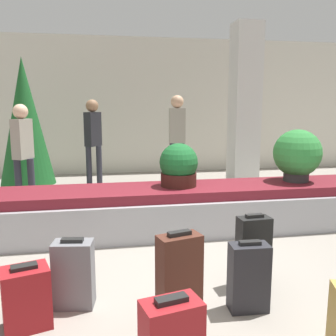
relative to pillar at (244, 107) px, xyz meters
name	(u,v)px	position (x,y,z in m)	size (l,w,h in m)	color
ground_plane	(198,285)	(-1.99, -4.01, -1.60)	(18.00, 18.00, 0.00)	gray
back_wall	(135,106)	(-1.99, 1.94, 0.00)	(18.00, 0.06, 3.20)	beige
carousel	(168,210)	(-1.99, -2.46, -1.32)	(8.02, 0.97, 0.59)	#9E9EA3
pillar	(244,107)	(0.00, 0.00, 0.00)	(0.52, 0.52, 3.20)	silver
suitcase_1	(249,277)	(-1.69, -4.48, -1.32)	(0.32, 0.20, 0.58)	#232328
suitcase_2	(253,251)	(-1.49, -4.09, -1.27)	(0.30, 0.18, 0.68)	black
suitcase_4	(74,274)	(-3.08, -4.17, -1.32)	(0.34, 0.24, 0.58)	slate
suitcase_5	(26,298)	(-3.41, -4.41, -1.37)	(0.39, 0.34, 0.49)	maroon
suitcase_7	(179,286)	(-2.31, -4.71, -1.22)	(0.33, 0.24, 0.78)	#472319
potted_plant_0	(179,166)	(-1.84, -2.42, -0.75)	(0.50, 0.50, 0.56)	#381914
potted_plant_1	(297,155)	(-0.16, -2.40, -0.64)	(0.66, 0.66, 0.72)	#2D2D2D
traveler_0	(23,147)	(-4.05, -0.92, -0.62)	(0.31, 0.37, 1.65)	#282833
traveler_1	(93,135)	(-2.97, 0.35, -0.55)	(0.34, 0.36, 1.74)	#282833
traveler_2	(177,131)	(-1.31, 0.27, -0.49)	(0.34, 0.26, 1.83)	#282833
decorated_tree	(25,122)	(-4.18, 0.07, -0.27)	(0.98, 0.98, 2.49)	#4C331E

